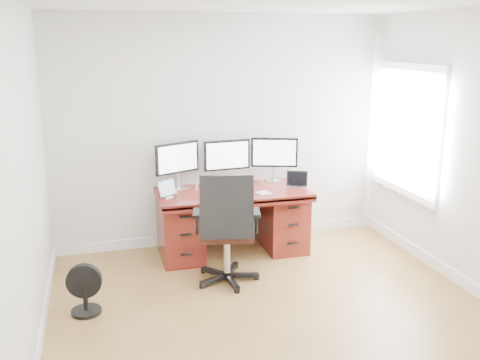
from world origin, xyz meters
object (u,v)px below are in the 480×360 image
object	(u,v)px
floor_fan	(85,290)
keyboard	(232,194)
monitor_center	(227,157)
desk	(232,219)
office_chair	(227,247)

from	to	relation	value
floor_fan	keyboard	world-z (taller)	keyboard
floor_fan	monitor_center	bearing A→B (deg)	46.87
desk	floor_fan	distance (m)	1.96
desk	floor_fan	xyz separation A→B (m)	(-1.64, -1.05, -0.18)
floor_fan	monitor_center	xyz separation A→B (m)	(1.64, 1.29, 0.86)
office_chair	keyboard	xyz separation A→B (m)	(0.21, 0.61, 0.37)
floor_fan	desk	bearing A→B (deg)	41.37
desk	keyboard	xyz separation A→B (m)	(-0.05, -0.17, 0.36)
keyboard	desk	bearing A→B (deg)	71.68
floor_fan	office_chair	bearing A→B (deg)	19.96
keyboard	monitor_center	bearing A→B (deg)	80.76
floor_fan	keyboard	distance (m)	1.90
office_chair	keyboard	world-z (taller)	office_chair
desk	keyboard	bearing A→B (deg)	-105.88
desk	floor_fan	bearing A→B (deg)	-147.34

